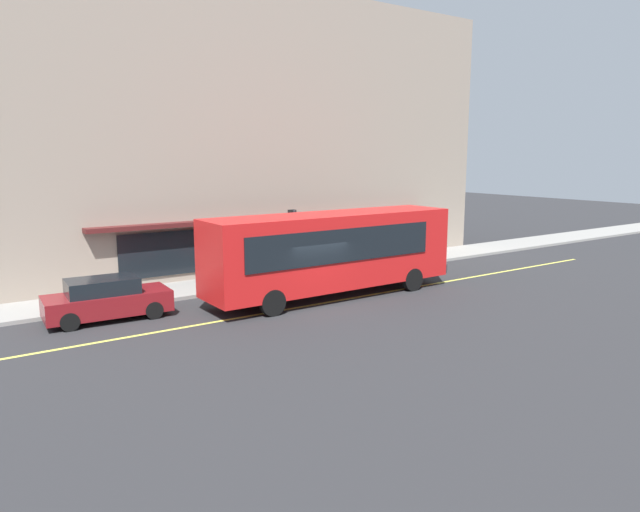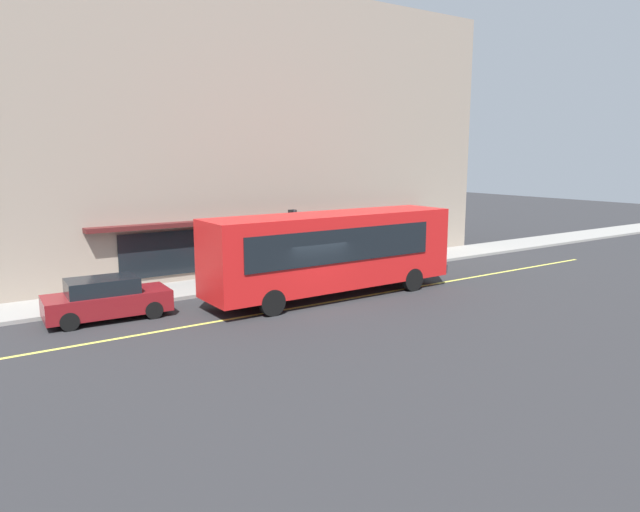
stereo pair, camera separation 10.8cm
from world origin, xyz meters
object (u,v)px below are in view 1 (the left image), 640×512
traffic_light (293,227)px  pedestrian_by_curb (413,240)px  pedestrian_near_storefront (313,247)px  car_maroon (106,299)px  bus (333,250)px

traffic_light → pedestrian_by_curb: size_ratio=2.04×
pedestrian_by_curb → pedestrian_near_storefront: size_ratio=0.91×
traffic_light → pedestrian_near_storefront: 3.13m
car_maroon → pedestrian_near_storefront: size_ratio=2.55×
traffic_light → pedestrian_near_storefront: (2.28, 1.68, -1.35)m
bus → traffic_light: (0.33, 3.67, 0.55)m
bus → traffic_light: 3.72m
car_maroon → pedestrian_by_curb: pedestrian_by_curb is taller
bus → pedestrian_near_storefront: (2.60, 5.35, -0.80)m
bus → pedestrian_by_curb: (9.17, 4.80, -0.90)m
traffic_light → pedestrian_near_storefront: bearing=36.4°
car_maroon → pedestrian_by_curb: (17.87, 2.98, 0.34)m
pedestrian_near_storefront → car_maroon: bearing=-162.7°
traffic_light → pedestrian_near_storefront: traffic_light is taller
pedestrian_by_curb → pedestrian_near_storefront: (-6.57, 0.55, 0.10)m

